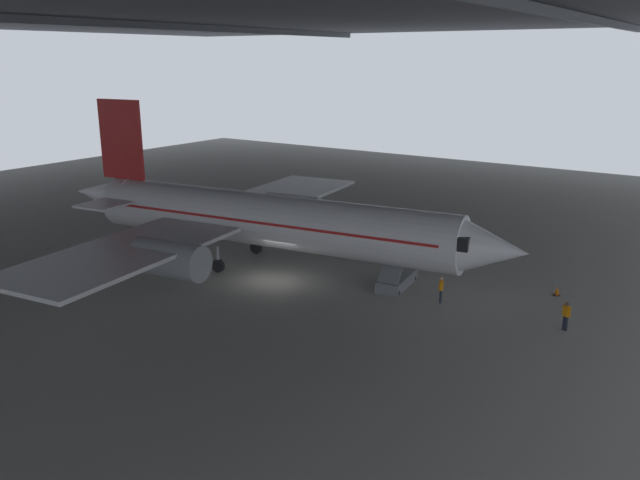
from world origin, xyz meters
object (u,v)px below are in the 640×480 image
at_px(airplane_main, 261,219).
at_px(boarding_stairs, 397,275).
at_px(crew_worker_near_nose, 566,314).
at_px(crew_worker_by_stairs, 441,288).
at_px(traffic_cone_orange, 557,291).

bearing_deg(airplane_main, boarding_stairs, -79.40).
bearing_deg(crew_worker_near_nose, boarding_stairs, 83.88).
xyz_separation_m(crew_worker_by_stairs, traffic_cone_orange, (5.20, -5.42, -0.63)).
bearing_deg(traffic_cone_orange, airplane_main, 107.40).
height_order(airplane_main, boarding_stairs, airplane_main).
height_order(airplane_main, crew_worker_by_stairs, airplane_main).
bearing_deg(boarding_stairs, crew_worker_by_stairs, -108.36).
bearing_deg(crew_worker_near_nose, crew_worker_by_stairs, 90.18).
distance_m(crew_worker_by_stairs, traffic_cone_orange, 7.54).
bearing_deg(crew_worker_near_nose, airplane_main, 91.85).
bearing_deg(crew_worker_by_stairs, airplane_main, 92.76).
distance_m(airplane_main, crew_worker_near_nose, 20.53).
distance_m(airplane_main, traffic_cone_orange, 19.75).
xyz_separation_m(airplane_main, crew_worker_by_stairs, (0.64, -13.19, -2.46)).
bearing_deg(traffic_cone_orange, boarding_stairs, 114.21).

